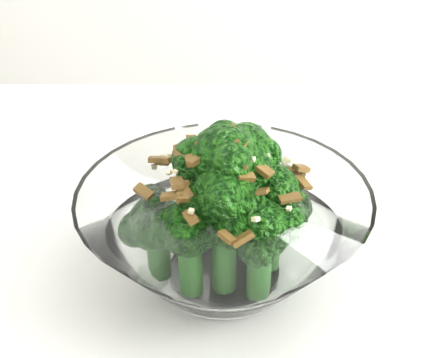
{
  "coord_description": "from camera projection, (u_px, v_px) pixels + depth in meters",
  "views": [
    {
      "loc": [
        -0.27,
        -0.16,
        1.06
      ],
      "look_at": [
        -0.27,
        0.19,
        0.84
      ],
      "focal_mm": 50.0,
      "sensor_mm": 36.0,
      "label": 1
    }
  ],
  "objects": [
    {
      "name": "broccoli_dish",
      "position": [
        226.0,
        226.0,
        0.43
      ],
      "size": [
        0.2,
        0.2,
        0.12
      ],
      "color": "white",
      "rests_on": "table"
    }
  ]
}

